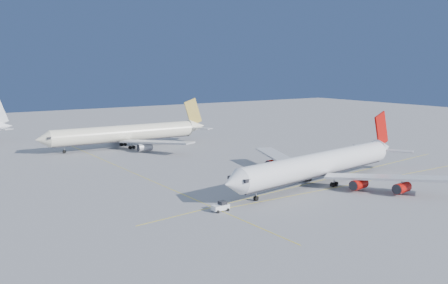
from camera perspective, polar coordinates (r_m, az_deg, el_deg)
ground at (r=143.33m, az=9.74°, el=-3.79°), size 500.00×500.00×0.00m
taxiway_lines at (r=138.67m, az=3.50°, el=-4.10°), size 118.86×140.00×0.02m
airliner_virgin at (r=133.55m, az=11.16°, el=-2.47°), size 69.85×62.12×17.27m
airliner_etihad at (r=192.56m, az=-10.89°, el=1.00°), size 67.72×62.75×17.72m
pushback_tug at (r=107.29m, az=-0.37°, el=-7.39°), size 3.75×2.35×2.08m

